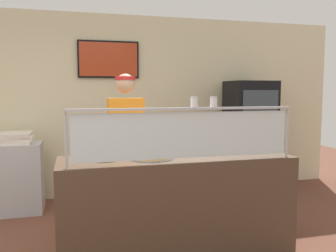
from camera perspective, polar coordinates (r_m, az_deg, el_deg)
ground_plane at (r=4.27m, az=-1.23°, el=-15.99°), size 12.00×12.00×0.00m
shop_rear_unit at (r=5.44m, az=-5.10°, el=3.39°), size 6.62×0.13×2.70m
serving_counter at (r=3.50m, az=1.40°, el=-12.64°), size 2.22×0.67×0.95m
sneeze_guard at (r=3.08m, az=2.88°, el=-0.37°), size 2.04×0.06×0.48m
pizza_tray at (r=3.32m, az=-2.74°, el=-4.90°), size 0.45×0.45×0.04m
pizza_server at (r=3.30m, az=-2.24°, el=-4.57°), size 0.11×0.29×0.01m
parmesan_shaker at (r=3.09m, az=4.24°, el=3.78°), size 0.06×0.06×0.09m
pepper_flake_shaker at (r=3.15m, az=7.37°, el=3.78°), size 0.06×0.06×0.09m
worker_figure at (r=3.87m, az=-6.72°, el=-2.84°), size 0.41×0.50×1.76m
drink_fridge at (r=5.62m, az=13.04°, el=-1.74°), size 0.67×0.63×1.73m
prep_shelf at (r=5.06m, az=-23.54°, el=-7.63°), size 0.70×0.55×0.91m
pizza_box_stack at (r=4.97m, az=-23.74°, el=-1.77°), size 0.50×0.49×0.14m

